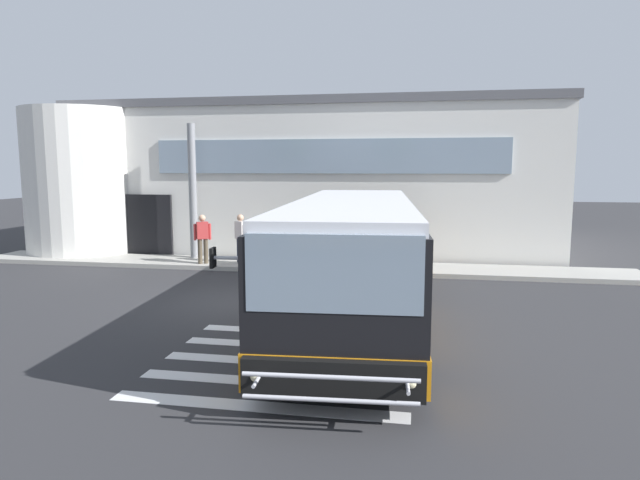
{
  "coord_description": "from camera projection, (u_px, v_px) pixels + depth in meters",
  "views": [
    {
      "loc": [
        4.22,
        -13.2,
        3.41
      ],
      "look_at": [
        1.69,
        0.96,
        1.5
      ],
      "focal_mm": 30.73,
      "sensor_mm": 36.0,
      "label": 1
    }
  ],
  "objects": [
    {
      "name": "passenger_near_column",
      "position": [
        202.0,
        235.0,
        18.62
      ],
      "size": [
        0.52,
        0.49,
        1.68
      ],
      "color": "#4C4233",
      "rests_on": "boarding_curb"
    },
    {
      "name": "entry_support_column",
      "position": [
        193.0,
        191.0,
        19.66
      ],
      "size": [
        0.28,
        0.28,
        4.81
      ],
      "primitive_type": "cylinder",
      "color": "slate",
      "rests_on": "boarding_curb"
    },
    {
      "name": "boarding_curb",
      "position": [
        291.0,
        265.0,
        18.75
      ],
      "size": [
        22.53,
        2.0,
        0.15
      ],
      "primitive_type": "cube",
      "color": "#9E9B93",
      "rests_on": "ground"
    },
    {
      "name": "ground_plane",
      "position": [
        249.0,
        301.0,
        14.07
      ],
      "size": [
        80.0,
        90.0,
        0.02
      ],
      "primitive_type": "cube",
      "color": "#2B2B2D",
      "rests_on": "ground"
    },
    {
      "name": "passenger_by_doorway",
      "position": [
        241.0,
        236.0,
        18.74
      ],
      "size": [
        0.51,
        0.39,
        1.68
      ],
      "color": "#1E2338",
      "rests_on": "boarding_curb"
    },
    {
      "name": "safety_bollard_yellow",
      "position": [
        284.0,
        261.0,
        17.52
      ],
      "size": [
        0.18,
        0.18,
        0.9
      ],
      "primitive_type": "cylinder",
      "color": "yellow",
      "rests_on": "ground"
    },
    {
      "name": "bay_paint_stripes",
      "position": [
        286.0,
        363.0,
        9.62
      ],
      "size": [
        4.4,
        3.96,
        0.01
      ],
      "color": "silver",
      "rests_on": "ground"
    },
    {
      "name": "terminal_building",
      "position": [
        310.0,
        177.0,
        25.09
      ],
      "size": [
        20.33,
        13.8,
        5.93
      ],
      "color": "silver",
      "rests_on": "ground"
    },
    {
      "name": "bus_main_foreground",
      "position": [
        353.0,
        260.0,
        12.36
      ],
      "size": [
        3.28,
        11.12,
        2.7
      ],
      "color": "black",
      "rests_on": "ground"
    }
  ]
}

